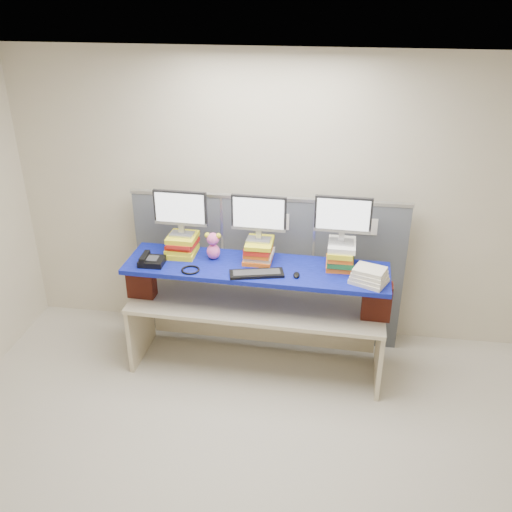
% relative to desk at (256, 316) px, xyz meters
% --- Properties ---
extents(room, '(5.00, 4.00, 2.80)m').
position_rel_desk_xyz_m(room, '(0.04, -1.27, 0.85)').
color(room, beige).
rests_on(room, ground).
extents(cubicle_partition, '(2.60, 0.06, 1.53)m').
position_rel_desk_xyz_m(cubicle_partition, '(0.04, 0.51, 0.21)').
color(cubicle_partition, '#4A4E57').
rests_on(cubicle_partition, ground).
extents(desk, '(2.31, 0.75, 0.69)m').
position_rel_desk_xyz_m(desk, '(0.00, 0.00, 0.00)').
color(desk, beige).
rests_on(desk, ground).
extents(brick_pier_left, '(0.25, 0.14, 0.33)m').
position_rel_desk_xyz_m(brick_pier_left, '(-1.05, -0.01, 0.31)').
color(brick_pier_left, maroon).
rests_on(brick_pier_left, desk).
extents(brick_pier_right, '(0.25, 0.14, 0.33)m').
position_rel_desk_xyz_m(brick_pier_right, '(1.05, -0.09, 0.31)').
color(brick_pier_right, maroon).
rests_on(brick_pier_right, desk).
extents(blue_board, '(2.32, 0.66, 0.04)m').
position_rel_desk_xyz_m(blue_board, '(-0.00, 0.00, 0.50)').
color(blue_board, '#080F67').
rests_on(blue_board, brick_pier_left).
extents(book_stack_left, '(0.27, 0.31, 0.19)m').
position_rel_desk_xyz_m(book_stack_left, '(-0.69, 0.14, 0.61)').
color(book_stack_left, yellow).
rests_on(book_stack_left, blue_board).
extents(book_stack_center, '(0.26, 0.31, 0.19)m').
position_rel_desk_xyz_m(book_stack_center, '(0.01, 0.12, 0.61)').
color(book_stack_center, orange).
rests_on(book_stack_center, blue_board).
extents(book_stack_right, '(0.24, 0.32, 0.23)m').
position_rel_desk_xyz_m(book_stack_right, '(0.72, 0.10, 0.63)').
color(book_stack_right, orange).
rests_on(book_stack_right, blue_board).
extents(monitor_left, '(0.48, 0.14, 0.41)m').
position_rel_desk_xyz_m(monitor_left, '(-0.69, 0.14, 0.94)').
color(monitor_left, '#9A9A9F').
rests_on(monitor_left, book_stack_left).
extents(monitor_center, '(0.48, 0.14, 0.41)m').
position_rel_desk_xyz_m(monitor_center, '(0.01, 0.12, 0.95)').
color(monitor_center, '#9A9A9F').
rests_on(monitor_center, book_stack_center).
extents(monitor_right, '(0.48, 0.14, 0.41)m').
position_rel_desk_xyz_m(monitor_right, '(0.72, 0.09, 0.98)').
color(monitor_right, '#9A9A9F').
rests_on(monitor_right, book_stack_right).
extents(keyboard, '(0.48, 0.25, 0.03)m').
position_rel_desk_xyz_m(keyboard, '(0.03, -0.16, 0.53)').
color(keyboard, black).
rests_on(keyboard, blue_board).
extents(mouse, '(0.06, 0.10, 0.03)m').
position_rel_desk_xyz_m(mouse, '(0.36, -0.13, 0.53)').
color(mouse, black).
rests_on(mouse, blue_board).
extents(desk_phone, '(0.21, 0.19, 0.09)m').
position_rel_desk_xyz_m(desk_phone, '(-0.91, -0.09, 0.55)').
color(desk_phone, black).
rests_on(desk_phone, blue_board).
extents(headset, '(0.18, 0.18, 0.02)m').
position_rel_desk_xyz_m(headset, '(-0.54, -0.16, 0.53)').
color(headset, black).
rests_on(headset, blue_board).
extents(plush_toy, '(0.15, 0.11, 0.25)m').
position_rel_desk_xyz_m(plush_toy, '(-0.40, 0.09, 0.64)').
color(plush_toy, pink).
rests_on(plush_toy, blue_board).
extents(binder_stack, '(0.34, 0.31, 0.13)m').
position_rel_desk_xyz_m(binder_stack, '(0.96, -0.15, 0.58)').
color(binder_stack, silver).
rests_on(binder_stack, blue_board).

